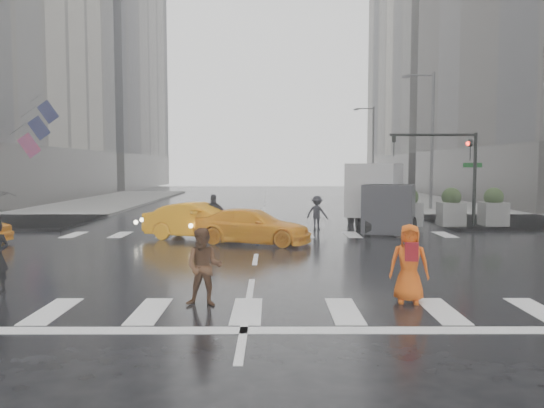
{
  "coord_description": "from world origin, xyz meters",
  "views": [
    {
      "loc": [
        0.49,
        -16.68,
        2.98
      ],
      "look_at": [
        0.53,
        2.0,
        1.62
      ],
      "focal_mm": 35.0,
      "sensor_mm": 36.0,
      "label": 1
    }
  ],
  "objects_px": {
    "pedestrian_orange": "(409,263)",
    "pedestrian_brown": "(204,267)",
    "taxi_mid": "(200,221)",
    "box_truck": "(379,194)",
    "traffic_signal_pole": "(454,160)"
  },
  "relations": [
    {
      "from": "pedestrian_orange",
      "to": "pedestrian_brown",
      "type": "bearing_deg",
      "value": -164.36
    },
    {
      "from": "pedestrian_orange",
      "to": "taxi_mid",
      "type": "distance_m",
      "value": 11.6
    },
    {
      "from": "taxi_mid",
      "to": "box_truck",
      "type": "bearing_deg",
      "value": -49.96
    },
    {
      "from": "pedestrian_orange",
      "to": "box_truck",
      "type": "relative_size",
      "value": 0.3
    },
    {
      "from": "traffic_signal_pole",
      "to": "pedestrian_brown",
      "type": "bearing_deg",
      "value": -126.17
    },
    {
      "from": "pedestrian_brown",
      "to": "taxi_mid",
      "type": "bearing_deg",
      "value": 103.55
    },
    {
      "from": "traffic_signal_pole",
      "to": "pedestrian_orange",
      "type": "bearing_deg",
      "value": -112.46
    },
    {
      "from": "pedestrian_brown",
      "to": "pedestrian_orange",
      "type": "bearing_deg",
      "value": 8.68
    },
    {
      "from": "traffic_signal_pole",
      "to": "pedestrian_orange",
      "type": "distance_m",
      "value": 14.62
    },
    {
      "from": "pedestrian_orange",
      "to": "taxi_mid",
      "type": "relative_size",
      "value": 0.38
    },
    {
      "from": "traffic_signal_pole",
      "to": "pedestrian_brown",
      "type": "distance_m",
      "value": 17.0
    },
    {
      "from": "pedestrian_brown",
      "to": "taxi_mid",
      "type": "relative_size",
      "value": 0.37
    },
    {
      "from": "traffic_signal_pole",
      "to": "pedestrian_orange",
      "type": "relative_size",
      "value": 2.62
    },
    {
      "from": "pedestrian_orange",
      "to": "box_truck",
      "type": "xyz_separation_m",
      "value": [
        2.03,
        13.29,
        0.78
      ]
    },
    {
      "from": "traffic_signal_pole",
      "to": "pedestrian_brown",
      "type": "height_order",
      "value": "traffic_signal_pole"
    }
  ]
}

